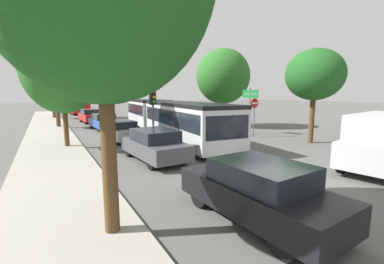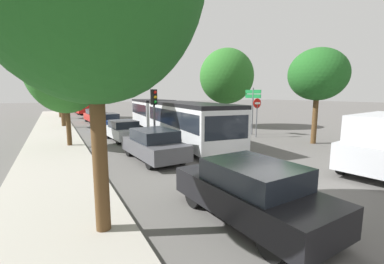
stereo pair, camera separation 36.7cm
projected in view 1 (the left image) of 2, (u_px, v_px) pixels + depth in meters
The scene contains 18 objects.
ground_plane at pixel (277, 193), 8.22m from camera, with size 200.00×200.00×0.00m, color #565451.
kerb_strip_left at pixel (49, 129), 22.59m from camera, with size 3.20×50.53×0.14m, color #9E998E.
articulated_bus at pixel (167, 115), 19.66m from camera, with size 4.31×17.66×2.60m.
city_bus_rear at pixel (75, 105), 41.87m from camera, with size 2.99×11.34×2.42m.
queued_car_black at pixel (258, 191), 6.36m from camera, with size 2.09×4.41×1.50m.
queued_car_graphite at pixel (154, 145), 12.14m from camera, with size 2.07×4.37×1.48m.
queued_car_silver at pixel (121, 131), 17.25m from camera, with size 1.90×4.02×1.37m.
queued_car_blue at pixel (104, 121), 22.75m from camera, with size 1.96×4.15×1.41m.
queued_car_red at pixel (90, 116), 28.12m from camera, with size 2.06×4.36×1.48m.
white_van at pixel (383, 140), 10.65m from camera, with size 5.26×2.79×2.31m.
traffic_light at pixel (153, 105), 15.06m from camera, with size 0.37×0.39×3.40m.
no_entry_sign at pixel (254, 111), 18.60m from camera, with size 0.70×0.08×2.82m.
direction_sign_post at pixel (250, 101), 19.76m from camera, with size 0.36×1.38×3.60m.
tree_left_mid at pixel (63, 69), 14.34m from camera, with size 4.29×4.29×7.33m.
tree_left_far at pixel (56, 85), 23.32m from camera, with size 3.37×3.37×5.68m.
tree_left_distant at pixel (51, 79), 32.07m from camera, with size 4.50×4.50×7.84m.
tree_right_near at pixel (315, 75), 15.98m from camera, with size 3.54×3.54×5.92m.
tree_right_mid at pixel (223, 78), 23.97m from camera, with size 4.99×4.99×7.30m.
Camera 1 is at (-6.29, -5.43, 3.14)m, focal length 24.00 mm.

